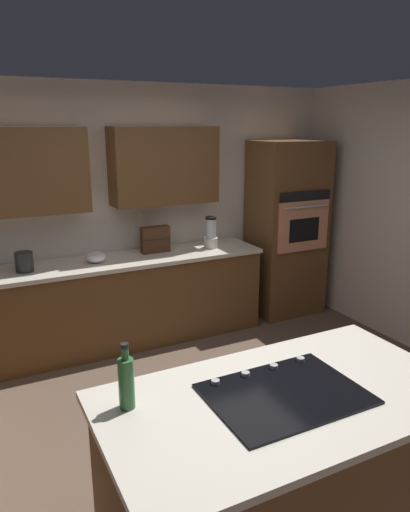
% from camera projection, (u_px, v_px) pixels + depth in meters
% --- Properties ---
extents(ground_plane, '(14.00, 14.00, 0.00)m').
position_uv_depth(ground_plane, '(214.00, 428.00, 3.57)').
color(ground_plane, brown).
extents(wall_back, '(6.00, 0.44, 2.60)m').
position_uv_depth(wall_back, '(116.00, 201.00, 4.91)').
color(wall_back, silver).
rests_on(wall_back, ground).
extents(lower_cabinets_back, '(2.80, 0.60, 0.86)m').
position_uv_depth(lower_cabinets_back, '(128.00, 302.00, 4.89)').
color(lower_cabinets_back, brown).
rests_on(lower_cabinets_back, ground).
extents(countertop_back, '(2.84, 0.64, 0.04)m').
position_uv_depth(countertop_back, '(126.00, 260.00, 4.77)').
color(countertop_back, silver).
rests_on(countertop_back, lower_cabinets_back).
extents(island_base, '(1.76, 0.92, 0.86)m').
position_uv_depth(island_base, '(281.00, 475.00, 2.49)').
color(island_base, brown).
rests_on(island_base, ground).
extents(island_top, '(1.84, 1.00, 0.04)m').
position_uv_depth(island_top, '(285.00, 399.00, 2.37)').
color(island_top, silver).
rests_on(island_top, island_base).
extents(wall_oven, '(0.80, 0.66, 2.01)m').
position_uv_depth(wall_oven, '(286.00, 229.00, 5.58)').
color(wall_oven, brown).
rests_on(wall_oven, ground).
extents(cooktop, '(0.76, 0.56, 0.03)m').
position_uv_depth(cooktop, '(285.00, 393.00, 2.37)').
color(cooktop, black).
rests_on(cooktop, island_top).
extents(blender, '(0.15, 0.15, 0.34)m').
position_uv_depth(blender, '(211.00, 235.00, 5.12)').
color(blender, beige).
rests_on(blender, countertop_back).
extents(mixing_bowl, '(0.20, 0.20, 0.11)m').
position_uv_depth(mixing_bowl, '(96.00, 257.00, 4.61)').
color(mixing_bowl, white).
rests_on(mixing_bowl, countertop_back).
extents(spice_rack, '(0.30, 0.11, 0.27)m').
position_uv_depth(spice_rack, '(155.00, 239.00, 4.95)').
color(spice_rack, '#472B19').
rests_on(spice_rack, countertop_back).
extents(kettle, '(0.16, 0.16, 0.18)m').
position_uv_depth(kettle, '(24.00, 262.00, 4.32)').
color(kettle, '#262628').
rests_on(kettle, countertop_back).
extents(oil_bottle, '(0.08, 0.08, 0.33)m').
position_uv_depth(oil_bottle, '(126.00, 382.00, 2.23)').
color(oil_bottle, '#336B38').
rests_on(oil_bottle, island_top).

